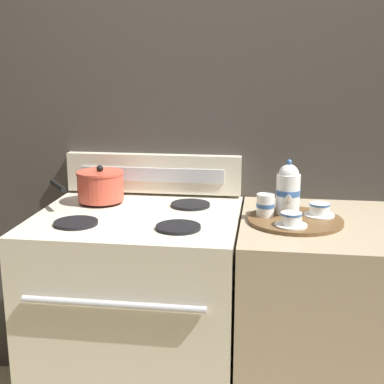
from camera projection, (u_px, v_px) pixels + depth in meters
name	position (u px, v px, depth m)	size (l,w,h in m)	color
wall_back	(227.00, 156.00, 2.31)	(6.00, 0.05, 2.20)	#423D38
stove	(139.00, 325.00, 2.15)	(0.78, 0.70, 0.94)	beige
control_panel	(153.00, 174.00, 2.32)	(0.76, 0.05, 0.17)	beige
side_counter	(319.00, 337.00, 2.06)	(0.62, 0.67, 0.93)	tan
saucepan	(100.00, 186.00, 2.20)	(0.30, 0.27, 0.15)	#D14C38
serving_tray	(295.00, 220.00, 1.95)	(0.35, 0.35, 0.01)	brown
teapot	(288.00, 189.00, 1.98)	(0.09, 0.15, 0.21)	white
teacup_left	(319.00, 210.00, 1.98)	(0.11, 0.11, 0.05)	white
teacup_right	(291.00, 219.00, 1.85)	(0.11, 0.11, 0.05)	white
creamer_jug	(265.00, 205.00, 1.97)	(0.07, 0.07, 0.08)	white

